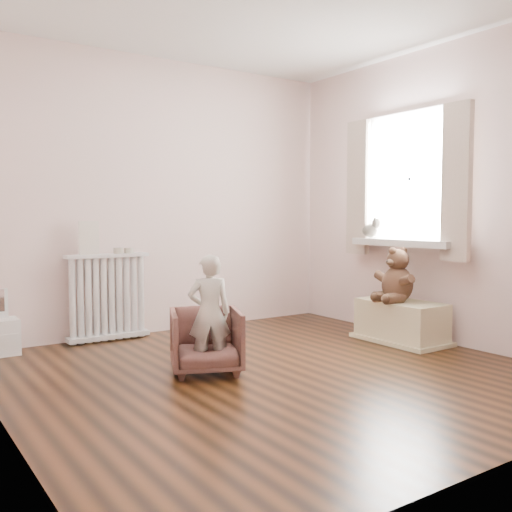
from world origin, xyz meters
TOP-DOWN VIEW (x-y plane):
  - floor at (0.00, 0.00)m, footprint 3.60×3.60m
  - back_wall at (0.00, 1.80)m, footprint 3.60×0.02m
  - right_wall at (1.80, 0.00)m, footprint 0.02×3.60m
  - window at (1.76, 0.30)m, footprint 0.03×0.90m
  - window_sill at (1.67, 0.30)m, footprint 0.22×1.10m
  - curtain_left at (1.65, -0.27)m, footprint 0.06×0.26m
  - curtain_right at (1.65, 0.87)m, footprint 0.06×0.26m
  - radiator at (-0.62, 1.68)m, footprint 0.74×0.14m
  - paper_doll at (-0.77, 1.68)m, footprint 0.18×0.02m
  - tin_a at (-0.51, 1.68)m, footprint 0.09×0.09m
  - tin_b at (-0.41, 1.68)m, footprint 0.08×0.08m
  - armchair at (-0.40, 0.27)m, footprint 0.64×0.65m
  - child at (-0.40, 0.22)m, footprint 0.35×0.30m
  - toy_bench at (1.52, 0.18)m, footprint 0.41×0.77m
  - teddy_bear at (1.48, 0.19)m, footprint 0.41×0.33m
  - plush_cat at (1.66, 0.70)m, footprint 0.17×0.25m

SIDE VIEW (x-z plane):
  - floor at x=0.00m, z-range -0.01..0.01m
  - toy_bench at x=1.52m, z-range 0.02..0.38m
  - armchair at x=-0.40m, z-range 0.00..0.46m
  - radiator at x=-0.62m, z-range 0.00..0.78m
  - child at x=-0.40m, z-range 0.02..0.85m
  - teddy_bear at x=1.48m, z-range 0.43..0.91m
  - tin_b at x=-0.41m, z-range 0.78..0.82m
  - tin_a at x=-0.51m, z-range 0.78..0.83m
  - window_sill at x=1.67m, z-range 0.84..0.90m
  - paper_doll at x=-0.77m, z-range 0.78..1.07m
  - plush_cat at x=1.66m, z-range 0.90..1.10m
  - back_wall at x=0.00m, z-range 0.00..2.60m
  - right_wall at x=1.80m, z-range 0.00..2.60m
  - curtain_left at x=1.65m, z-range 0.74..2.04m
  - curtain_right at x=1.65m, z-range 0.74..2.04m
  - window at x=1.76m, z-range 0.90..2.00m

